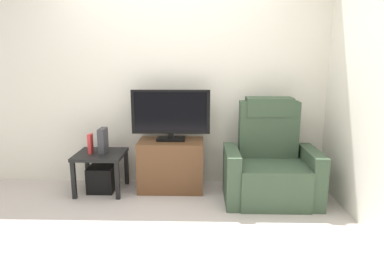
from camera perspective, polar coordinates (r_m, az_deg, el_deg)
ground_plane at (r=3.47m, az=-5.17°, el=-13.16°), size 6.40×6.40×0.00m
wall_back at (r=4.26m, az=-3.76°, el=9.80°), size 6.40×0.06×2.60m
wall_side at (r=3.45m, az=27.42°, el=7.79°), size 0.06×4.48×2.60m
tv_stand at (r=4.14m, az=-3.35°, el=-4.48°), size 0.74×0.46×0.58m
television at (r=4.02m, az=-3.43°, el=3.70°), size 0.89×0.20×0.58m
recliner_armchair at (r=3.93m, az=12.41°, el=-4.44°), size 0.98×0.78×1.08m
side_table at (r=4.17m, az=-14.42°, el=-3.43°), size 0.54×0.54×0.45m
subwoofer_box at (r=4.24m, az=-14.25°, el=-6.51°), size 0.29×0.29×0.29m
book_upright at (r=4.14m, az=-15.96°, el=-1.05°), size 0.04×0.10×0.22m
game_console at (r=4.12m, az=-14.07°, el=-0.56°), size 0.07×0.20×0.28m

